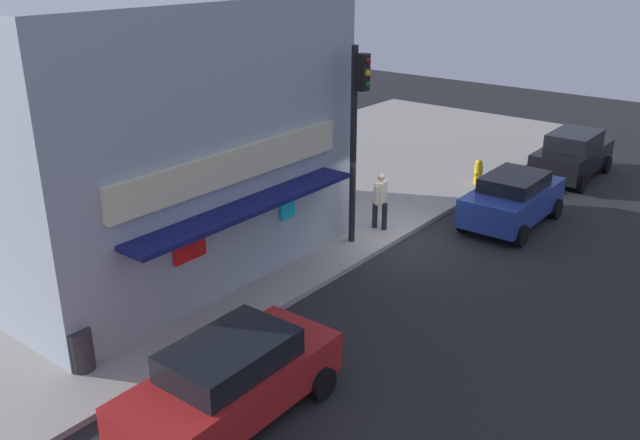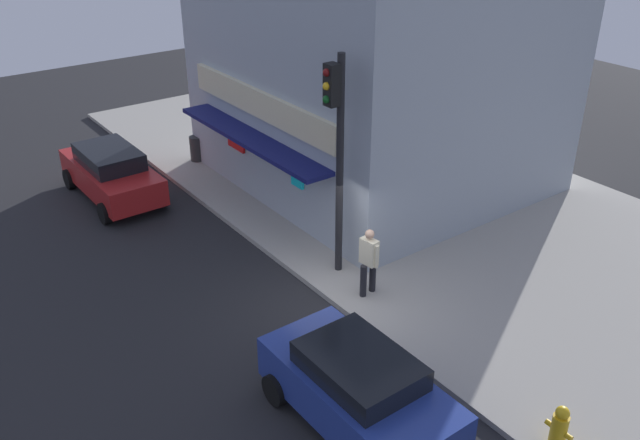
# 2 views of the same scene
# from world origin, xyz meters

# --- Properties ---
(ground_plane) EXTENTS (50.04, 50.04, 0.00)m
(ground_plane) POSITION_xyz_m (0.00, 0.00, 0.00)
(ground_plane) COLOR #232326
(sidewalk) EXTENTS (33.36, 10.91, 0.14)m
(sidewalk) POSITION_xyz_m (0.00, 5.45, 0.07)
(sidewalk) COLOR #A39E93
(sidewalk) RESTS_ON ground_plane
(corner_building) EXTENTS (9.38, 9.26, 6.79)m
(corner_building) POSITION_xyz_m (-5.18, 5.59, 3.54)
(corner_building) COLOR #9EA8B2
(corner_building) RESTS_ON sidewalk
(traffic_light) EXTENTS (0.32, 0.58, 5.51)m
(traffic_light) POSITION_xyz_m (-1.06, 0.87, 3.66)
(traffic_light) COLOR black
(traffic_light) RESTS_ON sidewalk
(fire_hydrant) EXTENTS (0.53, 0.29, 0.91)m
(fire_hydrant) POSITION_xyz_m (5.91, 0.45, 0.58)
(fire_hydrant) COLOR gold
(fire_hydrant) RESTS_ON sidewalk
(trash_can) EXTENTS (0.48, 0.48, 0.86)m
(trash_can) POSITION_xyz_m (-9.61, 1.40, 0.57)
(trash_can) COLOR #2D2D2D
(trash_can) RESTS_ON sidewalk
(pedestrian) EXTENTS (0.58, 0.50, 1.72)m
(pedestrian) POSITION_xyz_m (0.22, 0.87, 1.09)
(pedestrian) COLOR black
(pedestrian) RESTS_ON sidewalk
(potted_plant_by_doorway) EXTENTS (0.73, 0.73, 1.03)m
(potted_plant_by_doorway) POSITION_xyz_m (-3.75, 2.61, 0.71)
(potted_plant_by_doorway) COLOR gray
(potted_plant_by_doorway) RESTS_ON sidewalk
(parked_car_red) EXTENTS (4.32, 2.02, 1.62)m
(parked_car_red) POSITION_xyz_m (-8.75, -1.94, 0.84)
(parked_car_red) COLOR #AD1E1E
(parked_car_red) RESTS_ON ground_plane
(parked_car_blue) EXTENTS (4.00, 2.06, 1.61)m
(parked_car_blue) POSITION_xyz_m (3.31, -1.95, 0.85)
(parked_car_blue) COLOR navy
(parked_car_blue) RESTS_ON ground_plane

